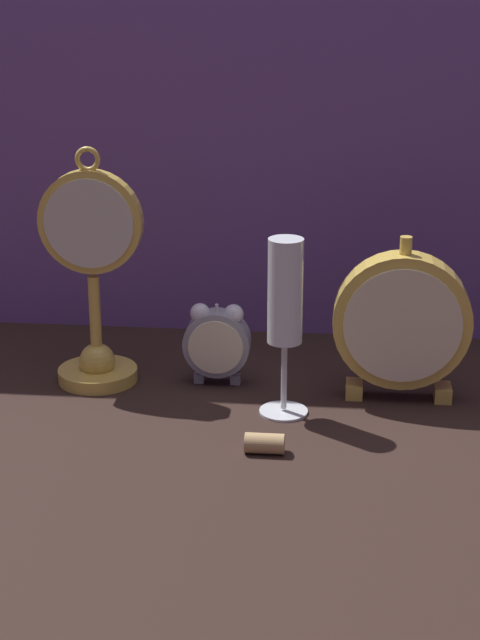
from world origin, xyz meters
The scene contains 7 objects.
ground_plane centered at (0.00, 0.00, 0.00)m, with size 4.00×4.00×0.00m, color black.
fabric_backdrop_drape centered at (0.00, 0.33, 0.35)m, with size 1.46×0.01×0.70m, color #6B478E.
pocket_watch_on_stand centered at (-0.18, 0.12, 0.12)m, with size 0.12×0.10×0.29m.
alarm_clock_twin_bell centered at (-0.03, 0.13, 0.06)m, with size 0.08×0.03×0.10m.
mantel_clock_silver centered at (0.19, 0.11, 0.10)m, with size 0.16×0.04×0.20m.
champagne_flute centered at (0.05, 0.05, 0.13)m, with size 0.06×0.06×0.21m.
wine_cork centered at (0.04, -0.05, 0.01)m, with size 0.02×0.02×0.04m, color tan.
Camera 1 is at (0.12, -1.07, 0.51)m, focal length 60.00 mm.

